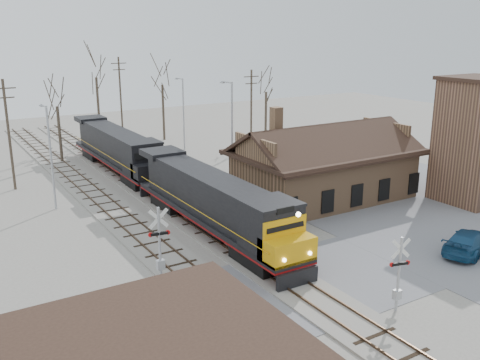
# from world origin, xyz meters

# --- Properties ---
(ground) EXTENTS (140.00, 140.00, 0.00)m
(ground) POSITION_xyz_m (0.00, 0.00, 0.00)
(ground) COLOR gray
(ground) RESTS_ON ground
(road) EXTENTS (60.00, 9.00, 0.03)m
(road) POSITION_xyz_m (0.00, 0.00, 0.01)
(road) COLOR slate
(road) RESTS_ON ground
(parking_lot) EXTENTS (22.00, 26.00, 0.03)m
(parking_lot) POSITION_xyz_m (18.00, 4.00, 0.02)
(parking_lot) COLOR slate
(parking_lot) RESTS_ON ground
(track_main) EXTENTS (3.40, 90.00, 0.24)m
(track_main) POSITION_xyz_m (0.00, 15.00, 0.07)
(track_main) COLOR gray
(track_main) RESTS_ON ground
(track_siding) EXTENTS (3.40, 90.00, 0.24)m
(track_siding) POSITION_xyz_m (-4.50, 15.00, 0.07)
(track_siding) COLOR gray
(track_siding) RESTS_ON ground
(depot) EXTENTS (15.20, 9.31, 7.90)m
(depot) POSITION_xyz_m (11.99, 12.00, 2.41)
(depot) COLOR #966E4E
(depot) RESTS_ON ground
(signal_tower) EXTENTS (6.00, 5.40, 10.30)m
(signal_tower) POSITION_xyz_m (22.39, 5.00, 5.08)
(signal_tower) COLOR #8D6048
(signal_tower) RESTS_ON ground
(locomotive_lead) EXTENTS (2.96, 19.85, 4.41)m
(locomotive_lead) POSITION_xyz_m (0.00, 9.24, 2.31)
(locomotive_lead) COLOR black
(locomotive_lead) RESTS_ON ground
(locomotive_trailing) EXTENTS (2.96, 19.85, 4.17)m
(locomotive_trailing) POSITION_xyz_m (0.00, 29.37, 2.31)
(locomotive_trailing) COLOR black
(locomotive_trailing) RESTS_ON ground
(crossbuck_near) EXTENTS (1.13, 0.37, 4.04)m
(crossbuck_near) POSITION_xyz_m (2.79, -4.70, 1.90)
(crossbuck_near) COLOR #A5A8AD
(crossbuck_near) RESTS_ON ground
(crossbuck_far) EXTENTS (1.26, 0.33, 4.45)m
(crossbuck_far) POSITION_xyz_m (-6.12, 4.75, 2.06)
(crossbuck_far) COLOR #A5A8AD
(crossbuck_far) RESTS_ON ground
(parked_car) EXTENTS (5.62, 3.64, 1.52)m
(parked_car) POSITION_xyz_m (12.42, -1.91, 0.76)
(parked_car) COLOR navy
(parked_car) RESTS_ON ground
(streetlight_a) EXTENTS (0.25, 2.04, 8.31)m
(streetlight_a) POSITION_xyz_m (-8.22, 21.11, 4.68)
(streetlight_a) COLOR #A5A8AD
(streetlight_a) RESTS_ON ground
(streetlight_b) EXTENTS (0.25, 2.04, 9.45)m
(streetlight_b) POSITION_xyz_m (7.44, 19.70, 5.27)
(streetlight_b) COLOR #A5A8AD
(streetlight_b) RESTS_ON ground
(streetlight_c) EXTENTS (0.25, 2.04, 8.45)m
(streetlight_c) POSITION_xyz_m (10.27, 35.70, 4.76)
(streetlight_c) COLOR #A5A8AD
(streetlight_c) RESTS_ON ground
(utility_pole_a) EXTENTS (2.00, 0.24, 9.84)m
(utility_pole_a) POSITION_xyz_m (-10.04, 28.52, 5.14)
(utility_pole_a) COLOR #382D23
(utility_pole_a) RESTS_ON ground
(utility_pole_b) EXTENTS (2.00, 0.24, 10.56)m
(utility_pole_b) POSITION_xyz_m (6.20, 45.66, 5.51)
(utility_pole_b) COLOR #382D23
(utility_pole_b) RESTS_ON ground
(utility_pole_c) EXTENTS (2.00, 0.24, 9.40)m
(utility_pole_c) POSITION_xyz_m (17.34, 31.76, 4.92)
(utility_pole_c) COLOR #382D23
(utility_pole_c) RESTS_ON ground
(tree_b) EXTENTS (4.05, 4.05, 9.92)m
(tree_b) POSITION_xyz_m (-3.87, 36.73, 7.06)
(tree_b) COLOR #382D23
(tree_b) RESTS_ON ground
(tree_c) EXTENTS (5.44, 5.44, 13.34)m
(tree_c) POSITION_xyz_m (3.05, 45.20, 9.51)
(tree_c) COLOR #382D23
(tree_c) RESTS_ON ground
(tree_d) EXTENTS (4.74, 4.74, 11.62)m
(tree_d) POSITION_xyz_m (10.61, 42.30, 8.28)
(tree_d) COLOR #382D23
(tree_d) RESTS_ON ground
(tree_e) EXTENTS (4.15, 4.15, 10.16)m
(tree_e) POSITION_xyz_m (21.87, 35.33, 7.23)
(tree_e) COLOR #382D23
(tree_e) RESTS_ON ground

